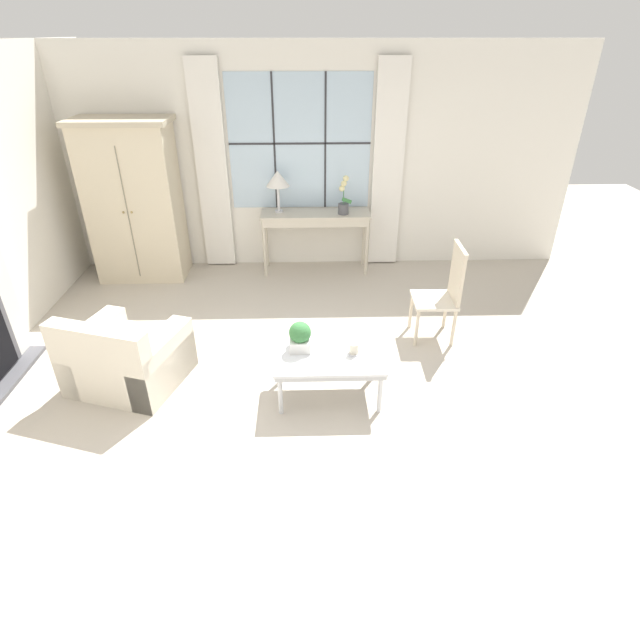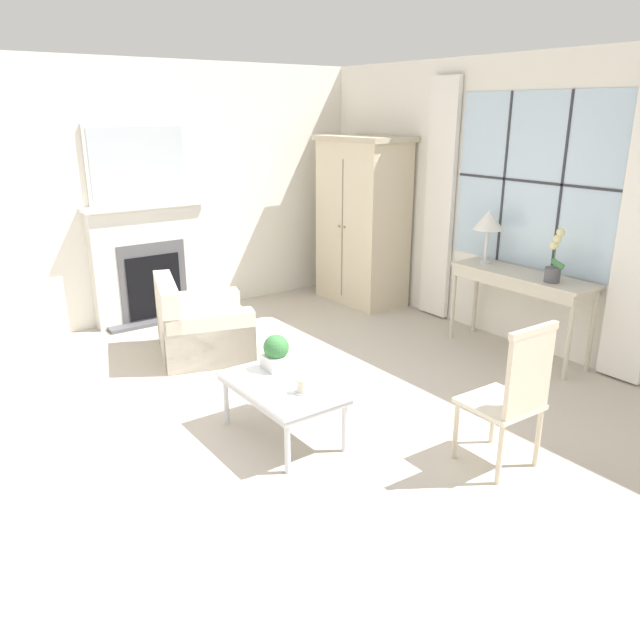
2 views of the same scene
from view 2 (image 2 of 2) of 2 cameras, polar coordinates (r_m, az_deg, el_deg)
ground_plane at (r=4.88m, az=-4.73°, el=-9.30°), size 14.00×14.00×0.00m
wall_back_windowed at (r=6.47m, az=18.77°, el=9.84°), size 7.20×0.14×2.80m
wall_left at (r=7.35m, az=-13.55°, el=11.27°), size 0.06×7.20×2.80m
fireplace at (r=7.22m, az=-15.41°, el=5.69°), size 0.34×1.34×2.15m
armoire at (r=7.67m, az=3.88°, el=9.02°), size 1.17×0.67×2.00m
console_table at (r=6.25m, az=17.92°, el=3.30°), size 1.43×0.43×0.81m
table_lamp at (r=6.45m, az=15.17°, el=8.74°), size 0.30×0.30×0.54m
potted_orchid at (r=5.95m, az=20.63°, el=4.93°), size 0.18×0.14×0.49m
armchair_upholstered at (r=6.18m, az=-10.85°, el=-0.83°), size 1.13×1.07×0.76m
side_chair_wooden at (r=4.22m, az=17.32°, el=-6.22°), size 0.45×0.45×1.03m
coffee_table at (r=4.51m, az=-3.46°, el=-6.34°), size 0.95×0.58×0.43m
potted_plant_small at (r=4.69m, az=-4.02°, el=-2.96°), size 0.19×0.19×0.27m
pillar_candle at (r=4.32m, az=-1.62°, el=-6.10°), size 0.11×0.11×0.12m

